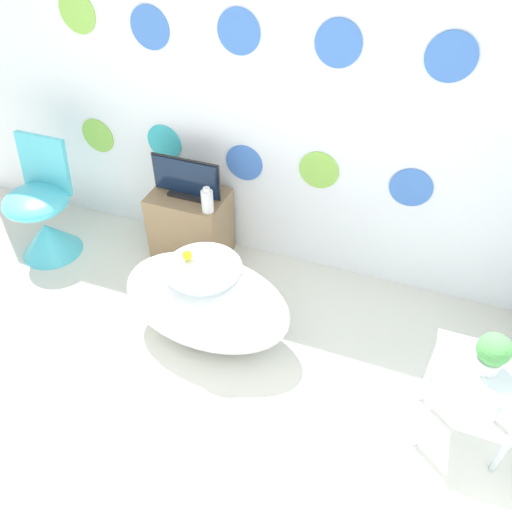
{
  "coord_description": "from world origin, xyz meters",
  "views": [
    {
      "loc": [
        1.09,
        -0.79,
        2.42
      ],
      "look_at": [
        0.46,
        0.91,
        0.85
      ],
      "focal_mm": 35.0,
      "sensor_mm": 36.0,
      "label": 1
    }
  ],
  "objects": [
    {
      "name": "ground_plane",
      "position": [
        0.0,
        0.0,
        0.0
      ],
      "size": [
        12.0,
        12.0,
        0.0
      ],
      "primitive_type": "plane",
      "color": "silver"
    },
    {
      "name": "wall_back_dotted",
      "position": [
        -0.0,
        1.92,
        1.3
      ],
      "size": [
        4.92,
        0.05,
        2.6
      ],
      "color": "white",
      "rests_on": "ground_plane"
    },
    {
      "name": "bathtub",
      "position": [
        0.11,
        1.01,
        0.3
      ],
      "size": [
        1.02,
        0.53,
        0.6
      ],
      "color": "white",
      "rests_on": "ground_plane"
    },
    {
      "name": "rubber_duck",
      "position": [
        0.01,
        1.02,
        0.63
      ],
      "size": [
        0.06,
        0.06,
        0.07
      ],
      "color": "yellow",
      "rests_on": "bathtub"
    },
    {
      "name": "chair",
      "position": [
        -1.32,
        1.35,
        0.29
      ],
      "size": [
        0.45,
        0.45,
        0.86
      ],
      "color": "#4CC6DB",
      "rests_on": "ground_plane"
    },
    {
      "name": "tv_cabinet",
      "position": [
        -0.32,
        1.68,
        0.26
      ],
      "size": [
        0.52,
        0.36,
        0.52
      ],
      "color": "#8E704C",
      "rests_on": "ground_plane"
    },
    {
      "name": "tv",
      "position": [
        -0.32,
        1.69,
        0.64
      ],
      "size": [
        0.48,
        0.12,
        0.28
      ],
      "color": "black",
      "rests_on": "tv_cabinet"
    },
    {
      "name": "vase",
      "position": [
        -0.12,
        1.57,
        0.6
      ],
      "size": [
        0.08,
        0.08,
        0.18
      ],
      "color": "white",
      "rests_on": "tv_cabinet"
    },
    {
      "name": "side_table",
      "position": [
        1.59,
        0.86,
        0.43
      ],
      "size": [
        0.44,
        0.34,
        0.55
      ],
      "color": "silver",
      "rests_on": "ground_plane"
    },
    {
      "name": "potted_plant_left",
      "position": [
        1.59,
        0.86,
        0.67
      ],
      "size": [
        0.15,
        0.15,
        0.21
      ],
      "color": "white",
      "rests_on": "side_table"
    }
  ]
}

